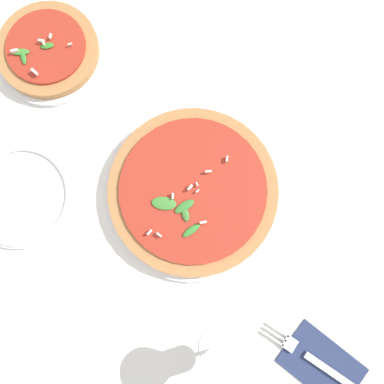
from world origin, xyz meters
The scene contains 8 objects.
ground_plane centered at (0.00, 0.00, 0.00)m, with size 6.00×6.00×0.00m, color silver.
pizza_arugula_main centered at (-0.04, 0.00, 0.02)m, with size 0.33×0.33×0.05m.
pizza_personal_side centered at (0.34, -0.13, 0.02)m, with size 0.22×0.22×0.05m.
wine_glass centered at (-0.20, 0.23, 0.10)m, with size 0.08×0.08×0.15m.
napkin centered at (-0.37, 0.18, 0.00)m, with size 0.16×0.12×0.01m.
fork centered at (-0.37, 0.18, 0.01)m, with size 0.22×0.05×0.00m.
side_plate_white centered at (0.25, 0.15, 0.01)m, with size 0.20×0.20×0.02m.
shaker_pepper centered at (0.17, 0.34, 0.03)m, with size 0.03×0.03×0.07m.
Camera 1 is at (-0.08, 0.09, 0.70)m, focal length 35.00 mm.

